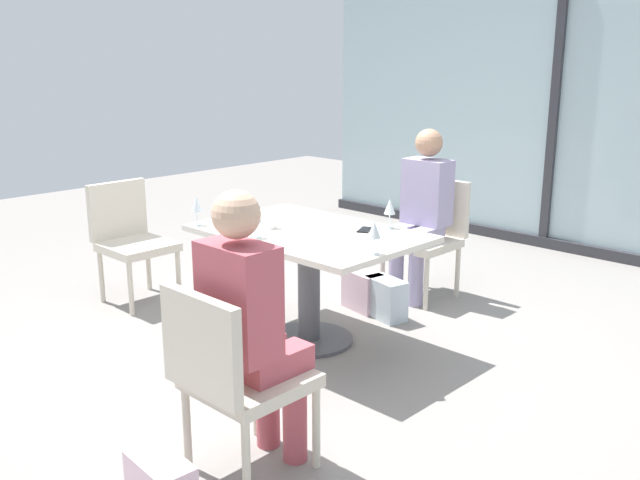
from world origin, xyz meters
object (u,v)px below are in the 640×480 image
object	(u,v)px
chair_near_window	(429,231)
person_near_window	(422,206)
wine_glass_2	(256,216)
wine_glass_3	(390,207)
handbag_0	(386,299)
person_front_right	(251,319)
wine_glass_1	(228,207)
handbag_2	(363,291)
dining_table_main	(309,257)
cell_phone_on_table	(365,230)
coffee_cup	(271,221)
wine_glass_4	(374,230)
chair_front_right	(232,372)
wine_glass_0	(196,205)
chair_side_end	(130,234)

from	to	relation	value
chair_near_window	person_near_window	world-z (taller)	person_near_window
wine_glass_2	wine_glass_3	xyz separation A→B (m)	(0.41, 0.73, 0.00)
wine_glass_2	handbag_0	distance (m)	1.25
person_front_right	handbag_0	size ratio (longest dim) A/B	4.20
wine_glass_1	handbag_2	distance (m)	1.24
dining_table_main	cell_phone_on_table	xyz separation A→B (m)	(0.25, 0.24, 0.18)
wine_glass_3	handbag_0	bearing A→B (deg)	129.93
person_near_window	coffee_cup	world-z (taller)	person_near_window
handbag_0	handbag_2	size ratio (longest dim) A/B	1.00
dining_table_main	person_near_window	bearing A→B (deg)	90.00
chair_near_window	coffee_cup	distance (m)	1.45
dining_table_main	wine_glass_3	world-z (taller)	wine_glass_3
chair_near_window	handbag_0	bearing A→B (deg)	-81.64
handbag_2	dining_table_main	bearing A→B (deg)	-68.69
wine_glass_1	wine_glass_4	distance (m)	1.05
person_near_window	wine_glass_3	bearing A→B (deg)	-67.90
handbag_2	wine_glass_1	bearing A→B (deg)	-95.70
wine_glass_2	cell_phone_on_table	size ratio (longest dim) A/B	1.28
wine_glass_3	chair_front_right	bearing A→B (deg)	-73.24
chair_front_right	wine_glass_4	size ratio (longest dim) A/B	4.70
wine_glass_1	handbag_0	world-z (taller)	wine_glass_1
wine_glass_1	coffee_cup	world-z (taller)	wine_glass_1
person_near_window	wine_glass_0	bearing A→B (deg)	-111.09
wine_glass_0	wine_glass_2	size ratio (longest dim) A/B	1.00
wine_glass_4	coffee_cup	bearing A→B (deg)	179.62
chair_front_right	coffee_cup	bearing A→B (deg)	131.59
person_near_window	wine_glass_2	bearing A→B (deg)	-93.70
wine_glass_1	coffee_cup	xyz separation A→B (m)	(0.20, 0.17, -0.09)
chair_side_end	person_front_right	distance (m)	2.49
chair_near_window	wine_glass_2	bearing A→B (deg)	-93.46
chair_side_end	cell_phone_on_table	size ratio (longest dim) A/B	6.04
dining_table_main	person_near_window	distance (m)	1.18
cell_phone_on_table	person_near_window	bearing A→B (deg)	80.03
chair_front_right	wine_glass_1	xyz separation A→B (m)	(-1.23, 0.99, 0.37)
dining_table_main	wine_glass_2	world-z (taller)	wine_glass_2
chair_front_right	chair_side_end	size ratio (longest dim) A/B	1.00
dining_table_main	wine_glass_2	size ratio (longest dim) A/B	7.41
chair_near_window	wine_glass_4	world-z (taller)	wine_glass_4
person_near_window	wine_glass_4	distance (m)	1.45
chair_front_right	coffee_cup	size ratio (longest dim) A/B	9.67
coffee_cup	wine_glass_3	bearing A→B (deg)	44.41
chair_near_window	handbag_0	distance (m)	0.72
person_front_right	cell_phone_on_table	distance (m)	1.53
dining_table_main	chair_near_window	distance (m)	1.28
chair_near_window	person_near_window	distance (m)	0.23
handbag_0	handbag_2	xyz separation A→B (m)	(-0.23, 0.02, 0.00)
handbag_0	handbag_2	world-z (taller)	same
chair_near_window	wine_glass_2	size ratio (longest dim) A/B	4.70
person_front_right	handbag_0	xyz separation A→B (m)	(-0.73, 1.83, -0.56)
chair_front_right	wine_glass_4	world-z (taller)	wine_glass_4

